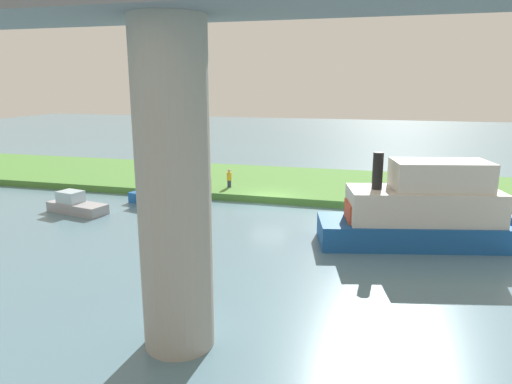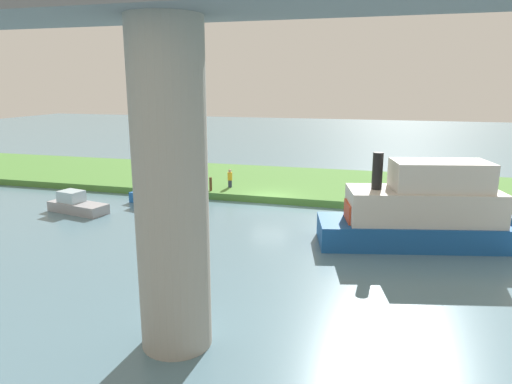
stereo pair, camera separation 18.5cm
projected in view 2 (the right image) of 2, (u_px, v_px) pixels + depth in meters
name	position (u px, v px, depth m)	size (l,w,h in m)	color
ground_plane	(269.00, 204.00, 32.65)	(160.00, 160.00, 0.00)	slate
grassy_bank	(287.00, 183.00, 38.22)	(80.00, 12.00, 0.50)	#4C8438
bridge_pylon	(171.00, 192.00, 14.07)	(2.24, 2.24, 10.10)	#9E998E
person_on_bank	(230.00, 178.00, 35.37)	(0.45, 0.45, 1.39)	#2D334C
mooring_post	(211.00, 184.00, 34.27)	(0.20, 0.20, 0.99)	brown
motorboat_white	(419.00, 211.00, 24.05)	(9.93, 5.18, 4.84)	#195199
skiff_small	(160.00, 196.00, 32.50)	(4.93, 2.83, 1.55)	#195199
riverboat_paddlewheel	(77.00, 205.00, 30.46)	(4.35, 2.31, 1.38)	#99999E
pontoon_yellow	(475.00, 218.00, 27.50)	(4.44, 2.77, 1.40)	#195199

